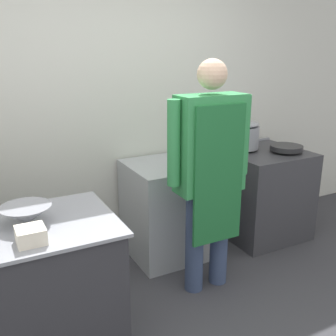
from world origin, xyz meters
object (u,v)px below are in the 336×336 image
stove (261,193)px  person_cook (210,165)px  plastic_tub (31,235)px  saute_pan (286,148)px  stock_pot (242,134)px  mixing_bowl (26,215)px  fridge_unit (165,210)px

stove → person_cook: person_cook is taller
stove → plastic_tub: 2.54m
plastic_tub → saute_pan: size_ratio=0.45×
stock_pot → saute_pan: 0.44m
person_cook → mixing_bowl: size_ratio=6.20×
stove → mixing_bowl: bearing=-163.2°
saute_pan → plastic_tub: bearing=-161.9°
stove → plastic_tub: (-2.31, -0.94, 0.49)m
mixing_bowl → saute_pan: (2.44, 0.56, -0.03)m
person_cook → saute_pan: bearing=19.8°
fridge_unit → plastic_tub: bearing=-141.5°
stock_pot → saute_pan: bearing=-39.6°
mixing_bowl → saute_pan: size_ratio=0.92×
fridge_unit → mixing_bowl: 1.55m
fridge_unit → mixing_bowl: bearing=-148.6°
person_cook → mixing_bowl: (-1.30, -0.15, -0.07)m
mixing_bowl → plastic_tub: size_ratio=2.02×
person_cook → mixing_bowl: 1.31m
fridge_unit → person_cook: 0.85m
fridge_unit → stock_pot: size_ratio=2.64×
fridge_unit → mixing_bowl: mixing_bowl is taller
person_cook → stock_pot: size_ratio=5.42×
person_cook → saute_pan: (1.14, 0.41, -0.10)m
stove → mixing_bowl: 2.44m
plastic_tub → fridge_unit: bearing=38.5°
mixing_bowl → plastic_tub: mixing_bowl is taller
stove → fridge_unit: bearing=176.0°
plastic_tub → person_cook: bearing=16.6°
mixing_bowl → saute_pan: 2.51m
fridge_unit → mixing_bowl: (-1.25, -0.77, 0.50)m
fridge_unit → stock_pot: bearing=4.1°
mixing_bowl → plastic_tub: (-0.02, -0.24, -0.01)m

